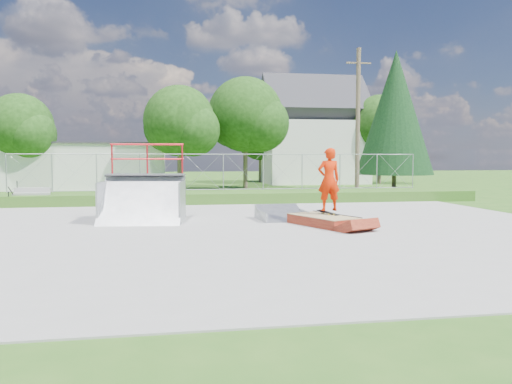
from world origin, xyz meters
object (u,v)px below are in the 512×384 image
grind_box (323,221)px  flat_bank_ramp (281,214)px  skater (329,182)px  quarter_pipe (142,183)px

grind_box → flat_bank_ramp: bearing=98.5°
flat_bank_ramp → grind_box: bearing=-62.4°
skater → quarter_pipe: bearing=-16.2°
grind_box → flat_bank_ramp: flat_bank_ramp is taller
quarter_pipe → skater: bearing=-8.1°
flat_bank_ramp → skater: bearing=-50.8°
flat_bank_ramp → skater: 2.12m
flat_bank_ramp → quarter_pipe: bearing=173.1°
grind_box → flat_bank_ramp: size_ratio=1.59×
quarter_pipe → skater: quarter_pipe is taller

